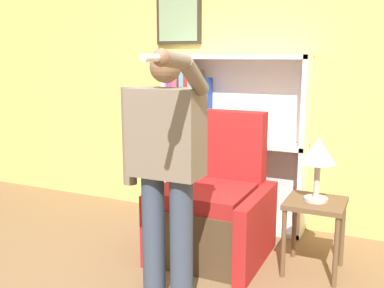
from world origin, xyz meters
The scene contains 6 objects.
wall_back centered at (-0.01, 2.03, 1.41)m, with size 8.00×0.11×2.80m.
bookcase centered at (-0.40, 1.87, 0.79)m, with size 1.37×0.28×1.61m.
armchair centered at (-0.11, 1.16, 0.37)m, with size 0.84×0.83×1.15m.
person_standing centered at (-0.12, 0.34, 0.94)m, with size 0.60×0.78×1.64m.
side_table centered at (0.68, 1.18, 0.45)m, with size 0.42×0.42×0.55m.
table_lamp centered at (0.68, 1.18, 0.90)m, with size 0.26×0.26×0.47m.
Camera 1 is at (1.18, -2.06, 1.60)m, focal length 42.00 mm.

